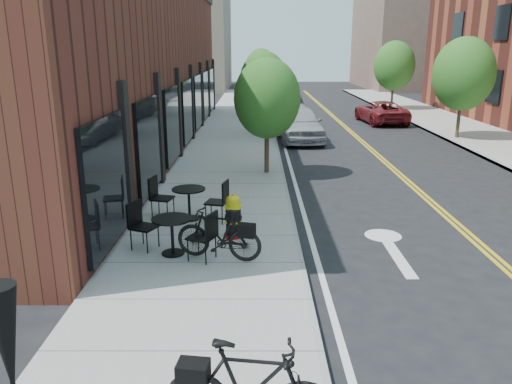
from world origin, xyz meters
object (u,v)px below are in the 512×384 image
object	(u,v)px
parked_car_far	(381,112)
bicycle_left	(219,234)
fire_hydrant	(233,216)
bistro_set_b	(172,231)
parked_car_a	(299,123)
parked_car_c	(281,101)
parked_car_b	(286,107)
bistro_set_c	(189,199)
patio_umbrella	(9,359)

from	to	relation	value
parked_car_far	bicycle_left	bearing A→B (deg)	62.83
fire_hydrant	bistro_set_b	xyz separation A→B (m)	(-1.20, -0.99, 0.03)
bistro_set_b	parked_car_far	size ratio (longest dim) A/B	0.41
parked_car_a	parked_car_far	world-z (taller)	parked_car_a
parked_car_c	parked_car_far	xyz separation A→B (m)	(5.50, -6.07, -0.02)
bicycle_left	parked_car_b	xyz separation A→B (m)	(2.50, 20.84, 0.16)
bistro_set_b	parked_car_a	bearing A→B (deg)	99.18
bistro_set_c	parked_car_c	distance (m)	23.83
fire_hydrant	patio_umbrella	size ratio (longest dim) A/B	0.43
bicycle_left	parked_car_b	bearing A→B (deg)	-172.22
bicycle_left	parked_car_far	distance (m)	21.48
parked_car_c	parked_car_far	bearing A→B (deg)	-55.73
parked_car_b	parked_car_far	size ratio (longest dim) A/B	1.06
patio_umbrella	parked_car_a	distance (m)	20.28
bistro_set_b	parked_car_a	world-z (taller)	parked_car_a
fire_hydrant	parked_car_a	size ratio (longest dim) A/B	0.21
patio_umbrella	parked_car_b	xyz separation A→B (m)	(3.73, 26.63, -0.96)
parked_car_b	parked_car_far	xyz separation A→B (m)	(5.50, -0.90, -0.17)
bistro_set_c	parked_car_b	xyz separation A→B (m)	(3.40, 18.42, 0.18)
patio_umbrella	parked_car_c	distance (m)	32.03
bicycle_left	bistro_set_b	size ratio (longest dim) A/B	0.93
parked_car_b	parked_car_far	bearing A→B (deg)	-16.82
bistro_set_b	parked_car_far	distance (m)	21.64
bicycle_left	bistro_set_b	xyz separation A→B (m)	(-0.96, 0.24, -0.02)
fire_hydrant	parked_car_far	bearing A→B (deg)	86.72
parked_car_b	bicycle_left	bearing A→B (deg)	-104.31
parked_car_a	parked_car_far	distance (m)	7.87
bistro_set_b	parked_car_a	xyz separation A→B (m)	(3.70, 13.84, 0.19)
bistro_set_c	parked_car_b	size ratio (longest dim) A/B	0.39
bistro_set_b	parked_car_c	xyz separation A→B (m)	(3.46, 25.77, 0.03)
parked_car_a	parked_car_b	world-z (taller)	parked_car_a
bistro_set_b	parked_car_b	size ratio (longest dim) A/B	0.38
parked_car_far	parked_car_a	bearing A→B (deg)	42.78
bistro_set_c	patio_umbrella	xyz separation A→B (m)	(-0.33, -8.20, 1.14)
fire_hydrant	bistro_set_b	bearing A→B (deg)	-121.17
bistro_set_b	parked_car_far	world-z (taller)	parked_car_far
fire_hydrant	parked_car_b	bearing A→B (deg)	102.68
parked_car_c	parked_car_far	distance (m)	8.19
bistro_set_c	parked_car_c	world-z (taller)	parked_car_c
bicycle_left	patio_umbrella	size ratio (longest dim) A/B	0.76
patio_umbrella	parked_car_a	world-z (taller)	patio_umbrella
fire_hydrant	parked_car_b	distance (m)	19.74
parked_car_far	bistro_set_c	bearing A→B (deg)	57.75
patio_umbrella	bistro_set_c	bearing A→B (deg)	87.68
parked_car_a	parked_car_b	size ratio (longest dim) A/B	0.97
bistro_set_b	bistro_set_c	xyz separation A→B (m)	(0.06, 2.18, 0.01)
parked_car_a	parked_car_c	distance (m)	11.93
patio_umbrella	parked_car_b	bearing A→B (deg)	82.02
parked_car_far	fire_hydrant	bearing A→B (deg)	62.15
patio_umbrella	bistro_set_b	bearing A→B (deg)	87.41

